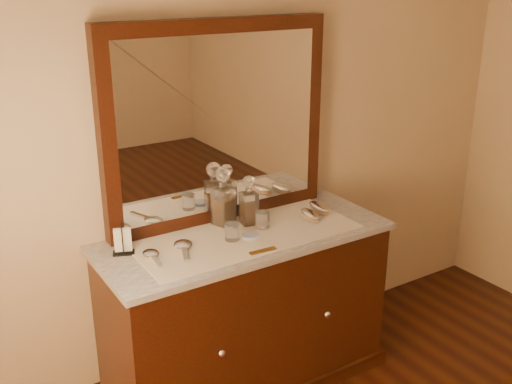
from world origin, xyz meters
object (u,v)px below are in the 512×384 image
brush_far (319,208)px  decanter_left (223,203)px  napkin_rack (123,242)px  brush_near (310,215)px  pin_dish (250,236)px  decanter_right (249,205)px  comb (263,251)px  hand_mirror_outer (152,255)px  hand_mirror_inner (183,246)px  dresser_cabinet (246,313)px  mirror_frame (218,124)px

brush_far → decanter_left: bearing=165.6°
napkin_rack → brush_far: bearing=-4.7°
napkin_rack → brush_far: size_ratio=0.88×
napkin_rack → brush_near: napkin_rack is taller
pin_dish → brush_near: size_ratio=0.52×
pin_dish → decanter_right: 0.19m
decanter_right → brush_near: (0.30, -0.12, -0.08)m
comb → brush_far: (0.51, 0.24, 0.02)m
pin_dish → decanter_left: decanter_left is taller
comb → hand_mirror_outer: hand_mirror_outer is taller
pin_dish → decanter_right: decanter_right is taller
hand_mirror_inner → comb: bearing=-38.3°
comb → dresser_cabinet: bearing=83.6°
comb → decanter_left: 0.39m
decanter_right → napkin_rack: bearing=178.3°
napkin_rack → hand_mirror_outer: napkin_rack is taller
comb → hand_mirror_inner: bearing=144.7°
brush_near → brush_far: 0.11m
mirror_frame → decanter_right: mirror_frame is taller
hand_mirror_inner → hand_mirror_outer: bearing=-178.9°
dresser_cabinet → pin_dish: bearing=-93.9°
brush_far → decanter_right: bearing=170.4°
brush_near → hand_mirror_outer: 0.86m
pin_dish → decanter_right: bearing=60.1°
pin_dish → hand_mirror_outer: bearing=172.4°
decanter_left → dresser_cabinet: bearing=-79.5°
napkin_rack → hand_mirror_inner: bearing=-21.7°
pin_dish → hand_mirror_outer: size_ratio=0.43×
mirror_frame → comb: bearing=-94.4°
decanter_right → brush_near: bearing=-21.9°
brush_far → hand_mirror_outer: 0.96m
dresser_cabinet → brush_far: (0.48, 0.03, 0.47)m
napkin_rack → hand_mirror_inner: size_ratio=0.64×
dresser_cabinet → mirror_frame: size_ratio=1.17×
brush_near → hand_mirror_inner: brush_near is taller
pin_dish → napkin_rack: napkin_rack is taller
dresser_cabinet → hand_mirror_outer: hand_mirror_outer is taller
mirror_frame → napkin_rack: size_ratio=8.31×
hand_mirror_outer → decanter_left: bearing=17.9°
pin_dish → brush_near: (0.38, 0.03, 0.01)m
napkin_rack → decanter_left: bearing=4.6°
pin_dish → decanter_left: size_ratio=0.28×
napkin_rack → decanter_right: (0.65, -0.02, 0.04)m
decanter_left → decanter_right: 0.13m
hand_mirror_outer → decanter_right: bearing=8.4°
mirror_frame → decanter_right: bearing=-61.8°
comb → hand_mirror_outer: bearing=156.3°
decanter_right → hand_mirror_inner: decanter_right is taller
brush_far → hand_mirror_inner: bearing=-179.0°
brush_far → mirror_frame: bearing=155.5°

